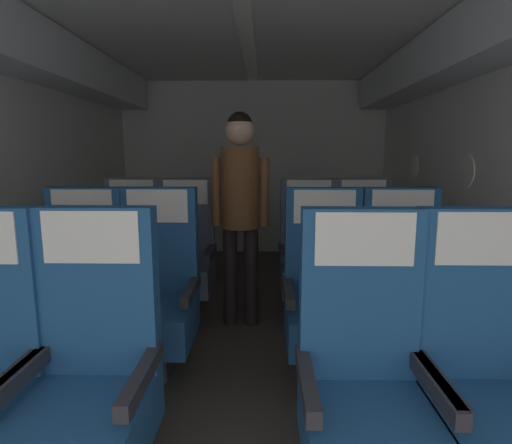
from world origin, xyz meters
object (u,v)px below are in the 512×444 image
Objects in this scene: seat_a_right_aisle at (486,388)px; flight_attendant at (240,197)px; seat_b_left_aisle at (157,297)px; seat_b_right_window at (324,299)px; seat_a_left_aisle at (90,384)px; seat_c_right_aisle at (363,259)px; seat_c_left_window at (131,258)px; seat_c_right_window at (309,259)px; seat_a_right_window at (365,389)px; seat_c_left_aisle at (185,258)px; seat_b_left_window at (81,297)px; seat_b_right_aisle at (402,298)px.

flight_attendant is (-1.00, 1.65, 0.53)m from seat_a_right_aisle.
seat_b_right_window is at bearing -0.55° from seat_b_left_aisle.
seat_c_right_aisle is (1.47, 1.88, 0.00)m from seat_a_left_aisle.
seat_c_left_window and seat_c_right_window have the same top height.
seat_a_right_window is at bearing -89.93° from seat_c_right_window.
seat_c_right_window is (-0.45, 1.86, 0.00)m from seat_a_right_aisle.
seat_b_right_window is at bearing 42.46° from seat_a_left_aisle.
flight_attendant is (0.47, -0.21, 0.53)m from seat_c_left_aisle.
seat_b_right_aisle is (1.92, 0.02, 0.00)m from seat_b_left_window.
seat_b_left_window is 0.95m from seat_c_left_window.
seat_b_left_window is at bearing 154.26° from seat_a_right_aisle.
seat_a_right_aisle is 1.00× the size of seat_b_left_aisle.
seat_a_right_aisle is at bearing -44.28° from seat_c_left_window.
seat_c_left_window is at bearing 147.82° from flight_attendant.
seat_c_right_aisle is (1.92, 0.01, 0.00)m from seat_c_left_window.
seat_b_right_window is at bearing -32.98° from seat_c_left_window.
seat_a_right_window is 1.00× the size of seat_b_right_window.
seat_a_left_aisle is 1.00× the size of seat_c_left_window.
seat_c_left_aisle is (-1.02, 1.88, 0.00)m from seat_a_right_window.
seat_a_right_aisle is at bearing -51.71° from seat_c_left_aisle.
seat_c_left_window is (-1.47, 1.89, 0.00)m from seat_a_right_window.
seat_c_left_window is at bearing 154.26° from seat_b_right_aisle.
flight_attendant is (-1.01, 0.70, 0.53)m from seat_b_right_aisle.
flight_attendant is at bearing -13.74° from seat_c_left_window.
seat_a_right_aisle and seat_b_right_window have the same top height.
seat_b_left_window is at bearing -178.57° from seat_b_left_aisle.
seat_c_right_window is at bearing 103.59° from seat_a_right_aisle.
seat_c_right_aisle is (-0.01, 0.94, 0.00)m from seat_b_right_aisle.
seat_b_right_aisle is 1.00× the size of seat_c_left_window.
seat_c_left_window is at bearing 178.26° from seat_c_left_aisle.
seat_a_right_window and seat_c_right_aisle have the same top height.
seat_b_left_window is (-1.46, 0.94, 0.00)m from seat_a_right_window.
seat_a_right_window is 1.00× the size of seat_c_right_window.
seat_a_left_aisle and seat_c_left_aisle have the same top height.
seat_b_right_aisle and seat_c_right_aisle have the same top height.
flight_attendant reaches higher than seat_b_right_window.
seat_b_left_aisle and seat_c_right_window have the same top height.
seat_c_right_aisle is at bearing 64.39° from seat_b_right_window.
seat_c_right_window is at bearing 32.80° from seat_b_left_window.
seat_c_left_aisle is 1.02m from seat_c_right_window.
seat_b_left_aisle and seat_b_right_aisle have the same top height.
seat_b_left_window is (-1.91, 0.92, 0.00)m from seat_a_right_aisle.
seat_b_left_aisle is at bearing -141.43° from flight_attendant.
seat_a_right_window is 1.74m from seat_b_left_window.
seat_a_right_aisle is 2.68m from seat_c_left_window.
seat_c_left_aisle is at bearing 128.29° from seat_a_right_aisle.
seat_c_right_window is (-0.45, -0.02, 0.00)m from seat_c_right_aisle.
seat_c_right_window is at bearing 116.47° from seat_b_right_aisle.
seat_b_right_window is at bearing -90.49° from seat_c_right_window.
seat_c_right_window is 0.69× the size of flight_attendant.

